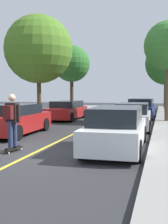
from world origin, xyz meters
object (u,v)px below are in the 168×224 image
object	(u,v)px
street_tree_left_nearest	(39,49)
street_tree_left_near	(72,64)
parked_car_left_nearest	(16,120)
parked_car_right_nearest	(117,129)
fire_hydrant	(10,119)
street_tree_right_near	(167,64)
street_tree_right_far	(166,65)
skateboard	(13,149)
parked_car_left_near	(67,110)
parked_car_right_far	(141,109)
parked_car_right_near	(133,117)
skateboarder	(12,118)

from	to	relation	value
street_tree_left_nearest	street_tree_left_near	bearing A→B (deg)	90.00
street_tree_left_nearest	street_tree_left_near	distance (m)	7.48
parked_car_left_nearest	parked_car_right_nearest	size ratio (longest dim) A/B	0.94
fire_hydrant	street_tree_right_near	bearing A→B (deg)	56.67
parked_car_right_nearest	street_tree_left_nearest	bearing A→B (deg)	127.37
street_tree_right_far	skateboard	size ratio (longest dim) A/B	7.79
street_tree_left_nearest	street_tree_left_near	xyz separation A→B (m)	(0.00, 7.47, -0.31)
parked_car_left_near	street_tree_right_near	xyz separation A→B (m)	(6.75, 7.41, 3.73)
parked_car_right_nearest	street_tree_right_near	world-z (taller)	street_tree_right_near
street_tree_right_far	street_tree_left_nearest	bearing A→B (deg)	-120.36
parked_car_right_far	street_tree_left_nearest	world-z (taller)	street_tree_left_nearest
parked_car_right_nearest	street_tree_left_near	distance (m)	18.06
parked_car_right_near	street_tree_right_far	bearing A→B (deg)	84.29
parked_car_left_nearest	street_tree_right_near	size ratio (longest dim) A/B	0.72
parked_car_left_near	street_tree_right_near	bearing A→B (deg)	47.66
street_tree_right_near	parked_car_right_far	bearing A→B (deg)	-109.37
street_tree_left_nearest	skateboarder	size ratio (longest dim) A/B	3.95
street_tree_right_far	fire_hydrant	distance (m)	21.30
parked_car_left_nearest	street_tree_right_near	world-z (taller)	street_tree_right_near
parked_car_left_nearest	street_tree_right_near	distance (m)	16.50
parked_car_left_nearest	parked_car_right_nearest	world-z (taller)	parked_car_right_nearest
parked_car_right_far	street_tree_left_near	world-z (taller)	street_tree_left_near
parked_car_left_near	parked_car_right_near	world-z (taller)	parked_car_right_near
parked_car_left_nearest	parked_car_right_nearest	xyz separation A→B (m)	(4.96, -2.24, 0.03)
parked_car_right_far	fire_hydrant	size ratio (longest dim) A/B	6.29
parked_car_right_near	street_tree_left_near	world-z (taller)	street_tree_left_near
parked_car_right_nearest	street_tree_right_far	distance (m)	23.87
skateboarder	street_tree_left_near	bearing A→B (deg)	101.33
street_tree_right_near	street_tree_right_far	size ratio (longest dim) A/B	0.91
parked_car_left_near	parked_car_right_near	size ratio (longest dim) A/B	1.02
parked_car_right_far	street_tree_right_near	distance (m)	6.55
parked_car_left_nearest	skateboarder	distance (m)	3.90
parked_car_left_near	fire_hydrant	size ratio (longest dim) A/B	6.43
parked_car_left_nearest	street_tree_left_nearest	world-z (taller)	street_tree_left_nearest
street_tree_left_near	skateboard	world-z (taller)	street_tree_left_near
parked_car_right_nearest	parked_car_right_near	xyz separation A→B (m)	(0.00, 5.46, -0.05)
parked_car_right_near	street_tree_right_far	world-z (taller)	street_tree_right_far
parked_car_left_near	street_tree_right_far	xyz separation A→B (m)	(6.75, 14.02, 4.18)
parked_car_right_near	parked_car_left_nearest	bearing A→B (deg)	-147.05
street_tree_left_nearest	fire_hydrant	size ratio (longest dim) A/B	10.03
street_tree_left_nearest	street_tree_right_far	bearing A→B (deg)	59.64
street_tree_right_near	skateboard	bearing A→B (deg)	-105.58
parked_car_left_near	fire_hydrant	xyz separation A→B (m)	(-1.50, -5.14, -0.16)
street_tree_right_near	parked_car_right_near	bearing A→B (deg)	-98.97
parked_car_right_nearest	fire_hydrant	world-z (taller)	parked_car_right_nearest
skateboard	street_tree_left_nearest	bearing A→B (deg)	109.32
parked_car_right_far	street_tree_right_near	size ratio (longest dim) A/B	0.72
skateboarder	street_tree_right_near	bearing A→B (deg)	74.43
parked_car_right_nearest	fire_hydrant	distance (m)	7.75
parked_car_right_far	parked_car_left_nearest	bearing A→B (deg)	-117.60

